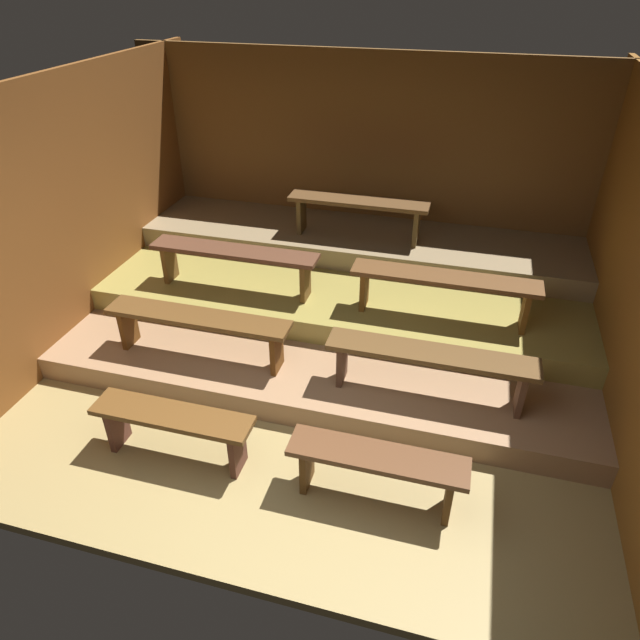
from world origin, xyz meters
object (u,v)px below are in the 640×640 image
at_px(bench_lower_right, 430,360).
at_px(bench_lower_left, 198,323).
at_px(bench_floor_left, 173,423).
at_px(bench_floor_right, 377,465).
at_px(bench_middle_left, 234,257).
at_px(bench_middle_right, 444,284).
at_px(bench_upper_center, 358,208).

bearing_deg(bench_lower_right, bench_lower_left, 180.00).
bearing_deg(bench_floor_left, bench_floor_right, 0.00).
bearing_deg(bench_middle_left, bench_floor_right, -45.99).
distance_m(bench_middle_right, bench_upper_center, 1.55).
bearing_deg(bench_floor_right, bench_middle_left, 134.01).
relative_size(bench_lower_left, bench_lower_right, 1.00).
relative_size(bench_lower_left, bench_middle_right, 0.99).
bearing_deg(bench_lower_left, bench_middle_left, 90.43).
height_order(bench_floor_right, bench_lower_left, bench_lower_left).
distance_m(bench_middle_left, bench_middle_right, 2.12).
distance_m(bench_middle_left, bench_upper_center, 1.53).
height_order(bench_floor_left, bench_middle_left, bench_middle_left).
bearing_deg(bench_lower_right, bench_upper_center, 117.91).
bearing_deg(bench_middle_left, bench_floor_left, -82.56).
height_order(bench_lower_right, bench_upper_center, bench_upper_center).
height_order(bench_middle_right, bench_upper_center, bench_upper_center).
height_order(bench_lower_left, bench_middle_left, bench_middle_left).
distance_m(bench_floor_left, bench_floor_right, 1.62).
height_order(bench_lower_right, bench_middle_right, bench_middle_right).
bearing_deg(bench_middle_right, bench_middle_left, 180.00).
xyz_separation_m(bench_floor_right, bench_lower_left, (-1.86, 1.02, 0.25)).
bearing_deg(bench_lower_right, bench_middle_right, 89.57).
bearing_deg(bench_floor_left, bench_upper_center, 75.28).
relative_size(bench_lower_right, bench_middle_right, 0.99).
relative_size(bench_floor_left, bench_lower_left, 0.74).
height_order(bench_lower_left, bench_middle_right, bench_middle_right).
height_order(bench_floor_left, bench_upper_center, bench_upper_center).
relative_size(bench_floor_right, bench_middle_right, 0.74).
xyz_separation_m(bench_lower_left, bench_upper_center, (1.04, 2.01, 0.46)).
distance_m(bench_floor_right, bench_lower_right, 1.08).
xyz_separation_m(bench_lower_left, bench_middle_right, (2.11, 0.92, 0.23)).
height_order(bench_middle_left, bench_upper_center, bench_upper_center).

